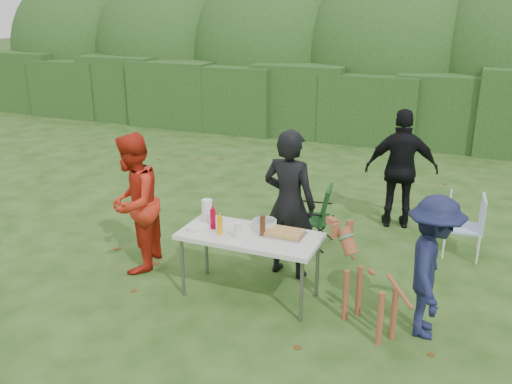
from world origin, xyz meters
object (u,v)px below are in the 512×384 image
at_px(beer_bottle, 263,226).
at_px(ketchup_bottle, 213,219).
at_px(lawn_chair, 464,225).
at_px(person_red_jacket, 134,203).
at_px(camping_chair, 311,215).
at_px(mustard_bottle, 220,226).
at_px(child, 432,267).
at_px(folding_table, 250,239).
at_px(person_cook, 289,204).
at_px(paper_towel_roll, 207,211).
at_px(person_black_puffy, 401,169).
at_px(dog, 371,286).

bearing_deg(beer_bottle, ketchup_bottle, 179.76).
xyz_separation_m(lawn_chair, ketchup_bottle, (-2.53, -2.01, 0.45)).
height_order(person_red_jacket, camping_chair, person_red_jacket).
height_order(mustard_bottle, ketchup_bottle, ketchup_bottle).
relative_size(child, ketchup_bottle, 6.44).
height_order(folding_table, person_cook, person_cook).
xyz_separation_m(folding_table, paper_towel_roll, (-0.58, 0.14, 0.18)).
xyz_separation_m(folding_table, person_black_puffy, (1.19, 2.66, 0.17)).
height_order(lawn_chair, beer_bottle, beer_bottle).
bearing_deg(camping_chair, dog, 116.18).
distance_m(mustard_bottle, beer_bottle, 0.46).
height_order(folding_table, mustard_bottle, mustard_bottle).
bearing_deg(folding_table, person_red_jacket, 176.24).
relative_size(camping_chair, lawn_chair, 1.04).
xyz_separation_m(person_black_puffy, dog, (0.15, -2.81, -0.38)).
distance_m(child, dog, 0.60).
height_order(camping_chair, ketchup_bottle, ketchup_bottle).
relative_size(lawn_chair, ketchup_bottle, 3.68).
distance_m(dog, beer_bottle, 1.25).
bearing_deg(person_black_puffy, beer_bottle, 56.27).
bearing_deg(camping_chair, person_black_puffy, -138.48).
height_order(dog, paper_towel_roll, paper_towel_roll).
height_order(folding_table, camping_chair, camping_chair).
bearing_deg(person_black_puffy, mustard_bottle, 49.57).
relative_size(person_black_puffy, camping_chair, 2.04).
bearing_deg(person_cook, lawn_chair, -138.00).
height_order(folding_table, lawn_chair, lawn_chair).
xyz_separation_m(dog, ketchup_bottle, (-1.77, 0.14, 0.37)).
bearing_deg(person_black_puffy, person_red_jacket, 30.70).
bearing_deg(lawn_chair, mustard_bottle, 36.63).
xyz_separation_m(child, beer_bottle, (-1.72, -0.01, 0.15)).
xyz_separation_m(person_red_jacket, camping_chair, (1.74, 1.44, -0.42)).
distance_m(person_cook, person_red_jacket, 1.83).
distance_m(person_red_jacket, mustard_bottle, 1.27).
bearing_deg(person_black_puffy, paper_towel_roll, 42.51).
relative_size(person_cook, mustard_bottle, 8.81).
relative_size(child, beer_bottle, 5.90).
height_order(person_red_jacket, beer_bottle, person_red_jacket).
relative_size(child, mustard_bottle, 7.08).
height_order(lawn_chair, mustard_bottle, mustard_bottle).
distance_m(dog, camping_chair, 2.04).
bearing_deg(dog, ketchup_bottle, 32.45).
height_order(person_cook, dog, person_cook).
bearing_deg(paper_towel_roll, dog, -8.52).
bearing_deg(beer_bottle, paper_towel_roll, 168.54).
height_order(dog, beer_bottle, beer_bottle).
relative_size(lawn_chair, mustard_bottle, 4.05).
relative_size(person_cook, person_red_jacket, 1.05).
xyz_separation_m(folding_table, mustard_bottle, (-0.29, -0.13, 0.15)).
bearing_deg(person_black_puffy, dog, 80.46).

